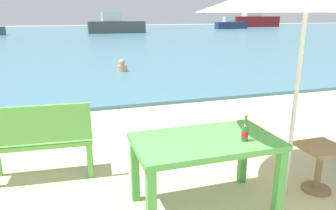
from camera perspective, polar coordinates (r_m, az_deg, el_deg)
sea_water at (r=31.46m, az=-14.94°, el=12.16°), size 120.00×50.00×0.08m
picnic_table_green at (r=3.14m, az=6.76°, el=-7.92°), size 1.40×0.80×0.76m
beer_bottle_amber at (r=3.08m, az=13.78°, el=-4.71°), size 0.07×0.07×0.26m
side_table_wood at (r=3.92m, az=25.79°, el=-9.22°), size 0.44×0.44×0.54m
bench_green_left at (r=3.99m, az=-22.26°, el=-5.43°), size 1.23×0.46×0.95m
swimmer_person at (r=10.76m, az=-8.31°, el=6.94°), size 0.34×0.34×0.41m
boat_fishing_trawler at (r=43.81m, az=11.29°, el=14.13°), size 4.24×1.16×1.54m
boat_tanker at (r=33.45m, az=-9.45°, el=14.03°), size 5.71×1.56×2.07m
boat_cargo_ship at (r=51.52m, az=15.34°, el=14.61°), size 7.49×2.04×2.72m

